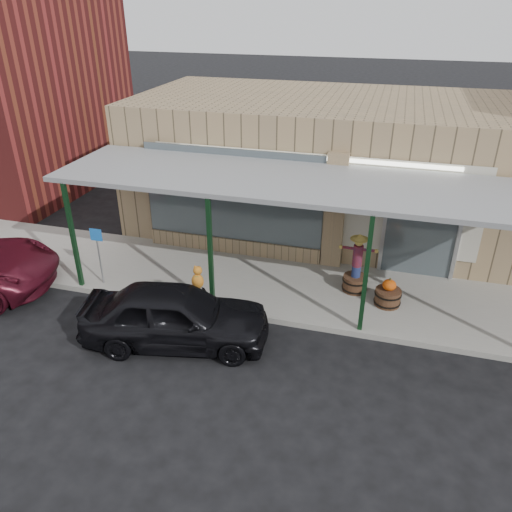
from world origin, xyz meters
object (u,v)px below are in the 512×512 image
(handicap_sign, at_px, (98,249))
(parked_sedan, at_px, (176,315))
(barrel_scarecrow, at_px, (356,272))
(barrel_pumpkin, at_px, (388,295))

(handicap_sign, distance_m, parked_sedan, 3.32)
(barrel_scarecrow, height_order, handicap_sign, barrel_scarecrow)
(barrel_scarecrow, relative_size, parked_sedan, 0.37)
(handicap_sign, bearing_deg, parked_sedan, -30.92)
(barrel_scarecrow, height_order, parked_sedan, barrel_scarecrow)
(barrel_pumpkin, bearing_deg, parked_sedan, -149.84)
(barrel_pumpkin, xyz_separation_m, parked_sedan, (-4.49, -2.61, 0.29))
(barrel_pumpkin, height_order, parked_sedan, parked_sedan)
(barrel_pumpkin, distance_m, parked_sedan, 5.21)
(barrel_pumpkin, bearing_deg, barrel_scarecrow, 151.55)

